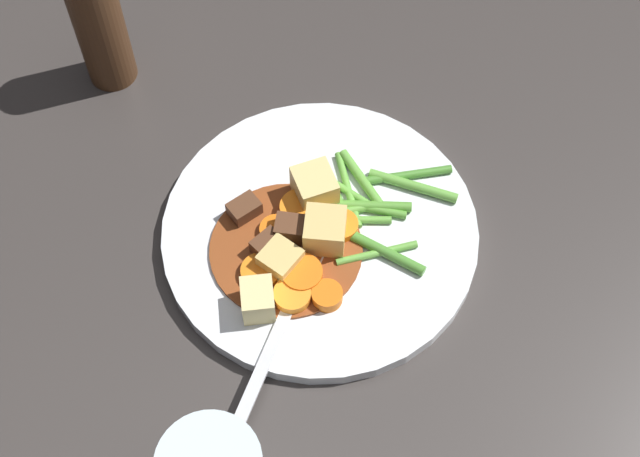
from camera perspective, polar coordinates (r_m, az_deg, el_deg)
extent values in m
plane|color=#383330|center=(0.76, 0.00, -0.52)|extent=(3.00, 3.00, 0.00)
cylinder|color=white|center=(0.75, 0.00, -0.26)|extent=(0.26, 0.26, 0.01)
cylinder|color=brown|center=(0.74, -2.16, -1.30)|extent=(0.13, 0.13, 0.00)
cylinder|color=orange|center=(0.75, -1.23, 1.16)|extent=(0.05, 0.05, 0.01)
cylinder|color=orange|center=(0.71, 0.44, -4.26)|extent=(0.03, 0.03, 0.01)
cylinder|color=orange|center=(0.71, -1.76, -4.27)|extent=(0.04, 0.04, 0.01)
cylinder|color=orange|center=(0.74, -2.80, -0.15)|extent=(0.04, 0.04, 0.01)
cylinder|color=orange|center=(0.72, -3.78, -2.79)|extent=(0.04, 0.04, 0.01)
cylinder|color=orange|center=(0.72, -1.15, -2.95)|extent=(0.05, 0.05, 0.01)
cylinder|color=orange|center=(0.74, 1.33, 0.15)|extent=(0.03, 0.03, 0.01)
cube|color=#DBBC6B|center=(0.73, 0.03, -0.26)|extent=(0.04, 0.04, 0.03)
cube|color=#EAD68C|center=(0.70, -3.95, -4.52)|extent=(0.03, 0.03, 0.03)
cube|color=#E5CC7A|center=(0.75, -0.34, 2.59)|extent=(0.03, 0.03, 0.03)
cube|color=#DBBC6B|center=(0.72, -2.52, -2.01)|extent=(0.04, 0.04, 0.02)
cube|color=#56331E|center=(0.75, -4.80, 1.20)|extent=(0.03, 0.03, 0.02)
cube|color=#56331E|center=(0.73, -1.75, -0.14)|extent=(0.03, 0.03, 0.02)
cube|color=#56331E|center=(0.73, -3.33, -1.11)|extent=(0.03, 0.03, 0.02)
cylinder|color=#599E38|center=(0.75, 3.57, 1.17)|extent=(0.05, 0.03, 0.01)
cylinder|color=#66AD42|center=(0.73, 3.61, -1.57)|extent=(0.07, 0.01, 0.01)
cylinder|color=#66AD42|center=(0.77, 2.65, 3.13)|extent=(0.02, 0.06, 0.01)
cylinder|color=#66AD42|center=(0.75, 1.35, 1.01)|extent=(0.06, 0.01, 0.01)
cylinder|color=#4C8E33|center=(0.73, 3.87, -1.36)|extent=(0.06, 0.07, 0.01)
cylinder|color=#4C8E33|center=(0.77, 5.47, 3.37)|extent=(0.08, 0.02, 0.01)
cylinder|color=#66AD42|center=(0.75, 1.52, 0.45)|extent=(0.08, 0.03, 0.01)
cylinder|color=#599E38|center=(0.76, 1.14, 2.00)|extent=(0.01, 0.08, 0.01)
cylinder|color=#599E38|center=(0.75, 2.81, 1.45)|extent=(0.08, 0.04, 0.01)
cylinder|color=#66AD42|center=(0.76, 1.79, 2.48)|extent=(0.01, 0.08, 0.01)
cylinder|color=#66AD42|center=(0.77, 5.90, 2.70)|extent=(0.07, 0.05, 0.01)
cylinder|color=#66AD42|center=(0.76, 1.52, 2.51)|extent=(0.03, 0.05, 0.01)
cube|color=silver|center=(0.69, -3.62, -8.71)|extent=(0.08, 0.09, 0.00)
cube|color=silver|center=(0.72, -1.58, -4.09)|extent=(0.03, 0.03, 0.00)
cylinder|color=silver|center=(0.73, -0.02, -2.35)|extent=(0.03, 0.03, 0.00)
cylinder|color=silver|center=(0.73, -0.49, -2.20)|extent=(0.03, 0.03, 0.00)
cylinder|color=silver|center=(0.73, -0.94, -2.05)|extent=(0.03, 0.03, 0.00)
cylinder|color=silver|center=(0.73, -1.40, -1.89)|extent=(0.03, 0.03, 0.00)
cylinder|color=#4C2D19|center=(0.84, -13.73, 12.25)|extent=(0.04, 0.04, 0.12)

